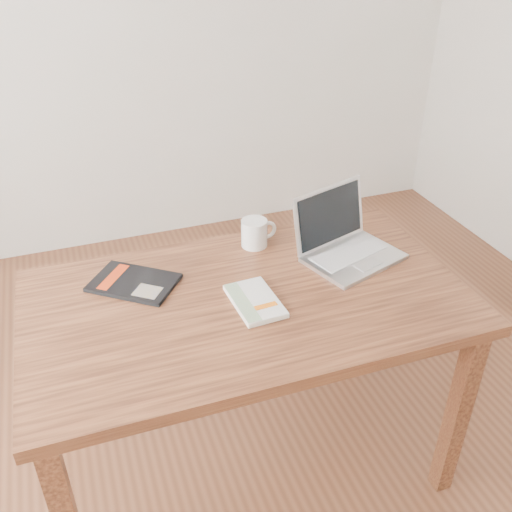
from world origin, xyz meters
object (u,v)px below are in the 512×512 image
object	(u,v)px
black_guidebook	(134,283)
coffee_mug	(255,232)
desk	(248,320)
white_guidebook	(255,301)
laptop	(345,242)

from	to	relation	value
black_guidebook	coffee_mug	distance (m)	0.45
desk	black_guidebook	world-z (taller)	black_guidebook
desk	black_guidebook	distance (m)	0.37
white_guidebook	black_guidebook	xyz separation A→B (m)	(-0.32, 0.22, -0.00)
white_guidebook	black_guidebook	world-z (taller)	white_guidebook
desk	coffee_mug	world-z (taller)	coffee_mug
desk	black_guidebook	xyz separation A→B (m)	(-0.31, 0.18, 0.10)
black_guidebook	coffee_mug	bearing A→B (deg)	-39.69
desk	black_guidebook	bearing A→B (deg)	150.32
desk	coffee_mug	bearing A→B (deg)	66.33
white_guidebook	laptop	size ratio (longest dim) A/B	0.58
black_guidebook	coffee_mug	world-z (taller)	coffee_mug
desk	laptop	bearing A→B (deg)	17.75
black_guidebook	laptop	size ratio (longest dim) A/B	0.83
black_guidebook	desk	bearing A→B (deg)	-82.50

